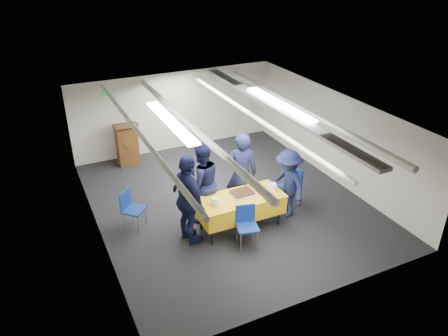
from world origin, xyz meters
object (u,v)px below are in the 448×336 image
Objects in this scene: serving_table at (240,205)px; sailor_d at (288,184)px; sailor_c at (189,200)px; sheet_cake at (242,193)px; chair_left at (130,206)px; sailor_a at (241,174)px; podium at (127,143)px; chair_right at (292,182)px; sailor_b at (201,183)px; chair_near at (246,221)px.

serving_table is 1.20m from sailor_d.
sheet_cake is at bearing -97.07° from sailor_c.
chair_left is 2.52m from sailor_a.
sailor_c reaches higher than podium.
podium reaches higher than chair_right.
podium is (-1.39, 4.10, 0.05)m from serving_table.
sailor_a is at bearing 175.39° from sailor_b.
chair_left is at bearing 154.05° from serving_table.
sailor_a is 0.98× the size of sailor_c.
sheet_cake is 0.92m from sailor_b.
chair_near and chair_right have the same top height.
podium is 4.81m from chair_near.
podium is at bearing 104.92° from chair_near.
sailor_a reaches higher than chair_right.
chair_right is at bearing 14.84° from serving_table.
chair_left is (-2.18, 0.98, -0.28)m from sheet_cake.
sailor_b reaches higher than chair_left.
sailor_d reaches higher than chair_left.
podium is 4.83m from sailor_d.
sailor_a is (-1.26, 0.18, 0.43)m from chair_right.
serving_table is at bearing 83.33° from sailor_a.
podium is at bearing -42.01° from sailor_a.
sailor_a is at bearing -77.00° from sailor_c.
podium reaches higher than chair_left.
serving_table is 1.47× the size of podium.
podium is 1.44× the size of chair_right.
sailor_d is at bearing -2.15° from sheet_cake.
sheet_cake is 1.23m from sailor_c.
sailor_c reaches higher than chair_left.
sailor_b reaches higher than serving_table.
sailor_a is 1.04m from sailor_d.
sailor_d is at bearing 0.26° from serving_table.
chair_near is at bearing 109.61° from sailor_b.
serving_table is at bearing -71.26° from podium.
chair_right is 0.54× the size of sailor_d.
chair_near and chair_left have the same top height.
sailor_d is (1.17, 0.01, 0.24)m from serving_table.
chair_near is at bearing -150.79° from chair_right.
sheet_cake is at bearing 37.24° from serving_table.
chair_right is (2.98, -3.68, -0.08)m from podium.
serving_table is at bearing -25.95° from chair_left.
sailor_c is at bearing -94.12° from sailor_d.
chair_left is (-3.70, 0.61, 0.00)m from chair_right.
podium reaches higher than sheet_cake.
chair_near reaches higher than serving_table.
sheet_cake is 0.31× the size of sailor_d.
sailor_b is (0.77, -3.45, 0.32)m from podium.
chair_near is at bearing -75.08° from podium.
serving_table is 1.64m from chair_right.
serving_table is 2.12× the size of chair_right.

